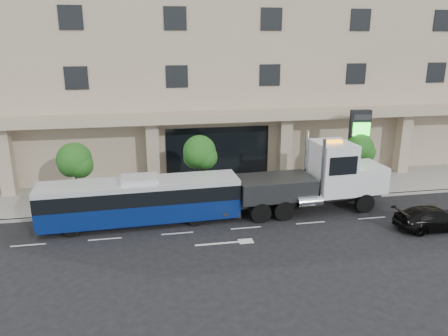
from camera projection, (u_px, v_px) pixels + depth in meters
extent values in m
plane|color=black|center=(240.00, 218.00, 26.93)|extent=(120.00, 120.00, 0.00)
cube|color=gray|center=(225.00, 190.00, 31.62)|extent=(120.00, 6.00, 0.15)
cube|color=gray|center=(234.00, 205.00, 28.79)|extent=(120.00, 0.30, 0.15)
cube|color=tan|center=(203.00, 46.00, 38.69)|extent=(60.00, 15.00, 20.00)
cube|color=tan|center=(220.00, 116.00, 31.86)|extent=(60.00, 2.80, 0.50)
cube|color=black|center=(218.00, 153.00, 33.83)|extent=(8.00, 0.12, 4.00)
cube|color=tan|center=(6.00, 161.00, 29.94)|extent=(0.90, 0.90, 4.90)
cube|color=tan|center=(153.00, 154.00, 31.71)|extent=(0.90, 0.90, 4.90)
cube|color=tan|center=(285.00, 148.00, 33.48)|extent=(0.90, 0.90, 4.90)
cube|color=tan|center=(403.00, 142.00, 35.26)|extent=(0.90, 0.90, 4.90)
cylinder|color=#422B19|center=(77.00, 185.00, 28.11)|extent=(0.14, 0.14, 2.80)
sphere|color=#1D4513|center=(74.00, 160.00, 27.62)|extent=(2.20, 2.20, 2.20)
sphere|color=#1D4513|center=(80.00, 165.00, 27.58)|extent=(1.65, 1.65, 1.65)
sphere|color=#1D4513|center=(70.00, 165.00, 27.87)|extent=(1.54, 1.54, 1.54)
cylinder|color=#422B19|center=(200.00, 177.00, 29.51)|extent=(0.14, 0.14, 2.94)
sphere|color=#1D4513|center=(199.00, 152.00, 28.99)|extent=(2.20, 2.20, 2.20)
sphere|color=#1D4513|center=(205.00, 157.00, 28.96)|extent=(1.65, 1.65, 1.65)
sphere|color=#1D4513|center=(195.00, 157.00, 29.25)|extent=(1.54, 1.54, 1.54)
cylinder|color=#422B19|center=(357.00, 170.00, 31.57)|extent=(0.14, 0.14, 2.73)
sphere|color=#1D4513|center=(359.00, 147.00, 31.10)|extent=(2.00, 2.00, 2.00)
sphere|color=#1D4513|center=(365.00, 152.00, 31.06)|extent=(1.50, 1.50, 1.50)
sphere|color=#1D4513|center=(354.00, 152.00, 31.34)|extent=(1.40, 1.40, 1.40)
cylinder|color=black|center=(72.00, 229.00, 24.28)|extent=(0.98, 0.32, 0.97)
cylinder|color=black|center=(75.00, 215.00, 26.18)|extent=(0.98, 0.32, 0.97)
cylinder|color=black|center=(195.00, 218.00, 25.72)|extent=(0.98, 0.32, 0.97)
cylinder|color=black|center=(190.00, 206.00, 27.62)|extent=(0.98, 0.32, 0.97)
cube|color=navy|center=(141.00, 209.00, 25.91)|extent=(11.68, 2.79, 1.16)
cube|color=black|center=(140.00, 193.00, 25.62)|extent=(11.68, 2.83, 0.87)
cube|color=silver|center=(140.00, 184.00, 25.45)|extent=(11.68, 2.79, 0.29)
cube|color=silver|center=(139.00, 179.00, 25.37)|extent=(2.18, 1.62, 0.29)
cube|color=#2D3033|center=(39.00, 225.00, 24.85)|extent=(0.22, 2.42, 0.29)
cube|color=#2D3033|center=(235.00, 209.00, 27.24)|extent=(0.22, 2.42, 0.29)
cube|color=#2D3033|center=(310.00, 197.00, 27.98)|extent=(9.64, 1.55, 0.45)
cube|color=white|center=(363.00, 177.00, 28.47)|extent=(2.37, 2.69, 1.69)
cube|color=silver|center=(378.00, 176.00, 28.72)|extent=(0.18, 2.26, 1.36)
cube|color=white|center=(332.00, 167.00, 27.76)|extent=(2.38, 2.92, 3.27)
cube|color=black|center=(348.00, 159.00, 27.85)|extent=(0.21, 2.49, 1.36)
cylinder|color=silver|center=(323.00, 170.00, 26.25)|extent=(0.21, 0.21, 3.84)
cylinder|color=silver|center=(306.00, 159.00, 28.57)|extent=(0.21, 0.21, 3.84)
cube|color=#2D3033|center=(274.00, 187.00, 27.21)|extent=(4.86, 2.91, 1.24)
cube|color=#2D3033|center=(232.00, 201.00, 26.81)|extent=(1.82, 0.39, 0.25)
cube|color=#2D3033|center=(221.00, 208.00, 26.79)|extent=(0.37, 2.04, 0.20)
cube|color=orange|center=(334.00, 141.00, 27.28)|extent=(1.03, 0.44, 0.16)
cylinder|color=black|center=(364.00, 203.00, 27.65)|extent=(1.26, 0.42, 1.24)
cylinder|color=black|center=(346.00, 191.00, 29.87)|extent=(1.26, 0.42, 1.24)
cylinder|color=black|center=(284.00, 210.00, 26.47)|extent=(1.26, 0.42, 1.24)
cylinder|color=black|center=(271.00, 197.00, 28.69)|extent=(1.26, 0.42, 1.24)
cylinder|color=black|center=(261.00, 213.00, 26.15)|extent=(1.26, 0.42, 1.24)
cylinder|color=black|center=(250.00, 199.00, 28.37)|extent=(1.26, 0.42, 1.24)
imported|color=black|center=(434.00, 218.00, 25.21)|extent=(4.67, 1.98, 1.34)
cube|color=black|center=(358.00, 149.00, 31.35)|extent=(1.47, 0.63, 5.70)
cube|color=#23D328|center=(362.00, 129.00, 30.66)|extent=(1.23, 0.20, 0.95)
cube|color=silver|center=(360.00, 145.00, 30.99)|extent=(1.23, 0.20, 0.57)
cube|color=#262628|center=(363.00, 117.00, 30.42)|extent=(1.23, 0.20, 0.38)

